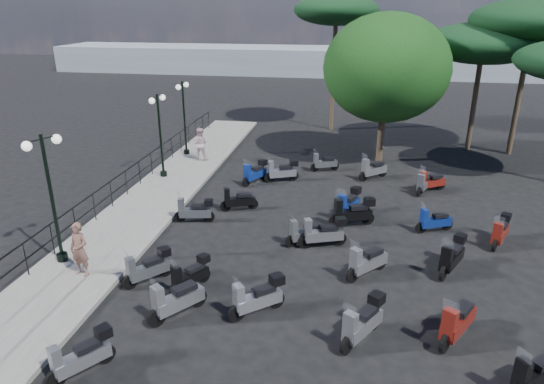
% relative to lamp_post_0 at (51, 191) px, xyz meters
% --- Properties ---
extents(ground, '(120.00, 120.00, 0.00)m').
position_rel_lamp_post_0_xyz_m(ground, '(7.28, 2.35, -2.56)').
color(ground, black).
rests_on(ground, ground).
extents(sidewalk, '(3.00, 30.00, 0.15)m').
position_rel_lamp_post_0_xyz_m(sidewalk, '(0.78, 5.35, -2.49)').
color(sidewalk, slate).
rests_on(sidewalk, ground).
extents(railing, '(0.04, 26.04, 1.10)m').
position_rel_lamp_post_0_xyz_m(railing, '(-0.52, 5.15, -1.67)').
color(railing, black).
rests_on(railing, sidewalk).
extents(lamp_post_0, '(0.69, 1.16, 4.23)m').
position_rel_lamp_post_0_xyz_m(lamp_post_0, '(0.00, 0.00, 0.00)').
color(lamp_post_0, black).
rests_on(lamp_post_0, sidewalk).
extents(lamp_post_1, '(0.43, 1.16, 3.97)m').
position_rel_lamp_post_0_xyz_m(lamp_post_1, '(0.13, 8.42, -0.15)').
color(lamp_post_1, black).
rests_on(lamp_post_1, sidewalk).
extents(lamp_post_2, '(0.39, 1.17, 3.99)m').
position_rel_lamp_post_0_xyz_m(lamp_post_2, '(-0.01, 12.15, -0.14)').
color(lamp_post_2, black).
rests_on(lamp_post_2, sidewalk).
extents(woman, '(0.70, 0.53, 1.72)m').
position_rel_lamp_post_0_xyz_m(woman, '(1.11, -0.68, -1.55)').
color(woman, brown).
rests_on(woman, sidewalk).
extents(pedestrian_far, '(0.90, 0.72, 1.75)m').
position_rel_lamp_post_0_xyz_m(pedestrian_far, '(1.09, 11.23, -1.54)').
color(pedestrian_far, beige).
rests_on(pedestrian_far, sidewalk).
extents(scooter_0, '(1.11, 1.41, 1.31)m').
position_rel_lamp_post_0_xyz_m(scooter_0, '(3.30, -4.52, -2.07)').
color(scooter_0, black).
rests_on(scooter_0, ground).
extents(scooter_1, '(1.22, 1.54, 1.47)m').
position_rel_lamp_post_0_xyz_m(scooter_1, '(4.65, -2.05, -2.05)').
color(scooter_1, black).
rests_on(scooter_1, ground).
extents(scooter_2, '(1.19, 1.33, 1.29)m').
position_rel_lamp_post_0_xyz_m(scooter_2, '(3.20, -0.54, -2.08)').
color(scooter_2, black).
rests_on(scooter_2, ground).
extents(scooter_3, '(1.56, 0.58, 1.25)m').
position_rel_lamp_post_0_xyz_m(scooter_3, '(3.20, 3.90, -2.09)').
color(scooter_3, black).
rests_on(scooter_3, ground).
extents(scooter_4, '(1.51, 0.79, 1.26)m').
position_rel_lamp_post_0_xyz_m(scooter_4, '(4.59, 5.30, -2.13)').
color(scooter_4, black).
rests_on(scooter_4, ground).
extents(scooter_6, '(0.93, 1.37, 1.22)m').
position_rel_lamp_post_0_xyz_m(scooter_6, '(4.58, -0.68, -2.11)').
color(scooter_6, black).
rests_on(scooter_6, ground).
extents(scooter_7, '(1.43, 1.25, 1.38)m').
position_rel_lamp_post_0_xyz_m(scooter_7, '(6.79, -1.56, -2.05)').
color(scooter_7, black).
rests_on(scooter_7, ground).
extents(scooter_8, '(1.66, 0.85, 1.38)m').
position_rel_lamp_post_0_xyz_m(scooter_8, '(8.26, 2.72, -2.04)').
color(scooter_8, black).
rests_on(scooter_8, ground).
extents(scooter_9, '(0.97, 1.52, 1.33)m').
position_rel_lamp_post_0_xyz_m(scooter_9, '(4.60, 8.62, -2.07)').
color(scooter_9, black).
rests_on(scooter_9, ground).
extents(scooter_10, '(1.58, 0.88, 1.34)m').
position_rel_lamp_post_0_xyz_m(scooter_10, '(5.83, 9.05, -2.06)').
color(scooter_10, black).
rests_on(scooter_10, ground).
extents(scooter_12, '(1.41, 0.93, 1.26)m').
position_rel_lamp_post_0_xyz_m(scooter_12, '(7.64, 2.76, -2.13)').
color(scooter_12, black).
rests_on(scooter_12, ground).
extents(scooter_13, '(1.73, 0.89, 1.44)m').
position_rel_lamp_post_0_xyz_m(scooter_13, '(9.23, 4.61, -2.02)').
color(scooter_13, black).
rests_on(scooter_13, ground).
extents(scooter_14, '(0.97, 1.62, 1.39)m').
position_rel_lamp_post_0_xyz_m(scooter_14, '(9.05, 5.47, -2.04)').
color(scooter_14, black).
rests_on(scooter_14, ground).
extents(scooter_15, '(1.42, 0.78, 1.21)m').
position_rel_lamp_post_0_xyz_m(scooter_15, '(7.70, 10.94, -2.15)').
color(scooter_15, black).
rests_on(scooter_15, ground).
extents(scooter_17, '(1.10, 1.58, 1.41)m').
position_rel_lamp_post_0_xyz_m(scooter_17, '(9.60, -2.21, -2.03)').
color(scooter_17, black).
rests_on(scooter_17, ground).
extents(scooter_18, '(1.11, 1.63, 1.47)m').
position_rel_lamp_post_0_xyz_m(scooter_18, '(11.93, -1.78, -2.05)').
color(scooter_18, black).
rests_on(scooter_18, ground).
extents(scooter_19, '(1.28, 1.39, 1.42)m').
position_rel_lamp_post_0_xyz_m(scooter_19, '(9.73, 0.96, -2.07)').
color(scooter_19, black).
rests_on(scooter_19, ground).
extents(scooter_20, '(1.43, 0.79, 1.21)m').
position_rel_lamp_post_0_xyz_m(scooter_20, '(12.22, 4.60, -2.14)').
color(scooter_20, black).
rests_on(scooter_20, ground).
extents(scooter_21, '(1.37, 1.23, 1.38)m').
position_rel_lamp_post_0_xyz_m(scooter_21, '(10.10, 10.11, -2.08)').
color(scooter_21, black).
rests_on(scooter_21, ground).
extents(scooter_22, '(1.38, 1.11, 1.33)m').
position_rel_lamp_post_0_xyz_m(scooter_22, '(13.29, -3.33, -2.10)').
color(scooter_22, black).
rests_on(scooter_22, ground).
extents(scooter_24, '(1.02, 1.62, 1.41)m').
position_rel_lamp_post_0_xyz_m(scooter_24, '(12.38, 1.70, -2.03)').
color(scooter_24, black).
rests_on(scooter_24, ground).
extents(scooter_25, '(0.92, 1.51, 1.30)m').
position_rel_lamp_post_0_xyz_m(scooter_25, '(14.37, 3.92, -2.08)').
color(scooter_25, black).
rests_on(scooter_25, ground).
extents(scooter_26, '(0.85, 1.46, 1.26)m').
position_rel_lamp_post_0_xyz_m(scooter_26, '(12.33, 8.66, -2.13)').
color(scooter_26, black).
rests_on(scooter_26, ground).
extents(scooter_27, '(1.40, 0.98, 1.28)m').
position_rel_lamp_post_0_xyz_m(scooter_27, '(12.65, 8.90, -2.12)').
color(scooter_27, black).
rests_on(scooter_27, ground).
extents(broadleaf_tree, '(6.40, 6.40, 7.63)m').
position_rel_lamp_post_0_xyz_m(broadleaf_tree, '(10.51, 13.08, 2.34)').
color(broadleaf_tree, '#38281E').
rests_on(broadleaf_tree, ground).
extents(pine_0, '(6.32, 6.32, 7.06)m').
position_rel_lamp_post_0_xyz_m(pine_0, '(15.68, 16.32, 3.37)').
color(pine_0, '#38281E').
rests_on(pine_0, ground).
extents(pine_1, '(6.37, 6.37, 8.26)m').
position_rel_lamp_post_0_xyz_m(pine_1, '(17.80, 15.73, 4.56)').
color(pine_1, '#38281E').
rests_on(pine_1, ground).
extents(pine_2, '(5.34, 5.34, 8.50)m').
position_rel_lamp_post_0_xyz_m(pine_2, '(7.54, 19.80, 4.96)').
color(pine_2, '#38281E').
rests_on(pine_2, ground).
extents(distant_hills, '(70.00, 8.00, 3.00)m').
position_rel_lamp_post_0_xyz_m(distant_hills, '(7.28, 47.35, -1.06)').
color(distant_hills, gray).
rests_on(distant_hills, ground).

